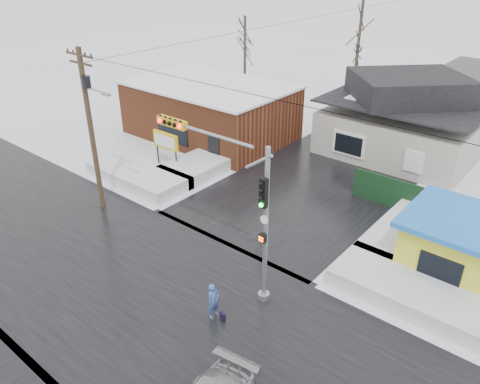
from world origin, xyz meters
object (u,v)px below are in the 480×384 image
Objects in this scene: traffic_signal at (234,195)px; pedestrian at (213,301)px; utility_pole at (91,123)px; kiosk at (456,245)px; marquee_sign at (166,142)px.

traffic_signal reaches higher than pedestrian.
pedestrian is (11.00, -2.64, -4.33)m from utility_pole.
utility_pole is 18.95m from kiosk.
utility_pole is 12.11m from pedestrian.
traffic_signal is 10.43m from kiosk.
utility_pole is at bearing -159.56° from kiosk.
kiosk is at bearing -32.97° from pedestrian.
traffic_signal is 10.39m from utility_pole.
marquee_sign is at bearing 150.28° from traffic_signal.
pedestrian is at bearing -35.58° from marquee_sign.
utility_pole is 1.96× the size of kiosk.
marquee_sign reaches higher than pedestrian.
marquee_sign is (-1.07, 5.99, -3.19)m from utility_pole.
utility_pole is 5.73× the size of pedestrian.
utility_pole reaches higher than marquee_sign.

